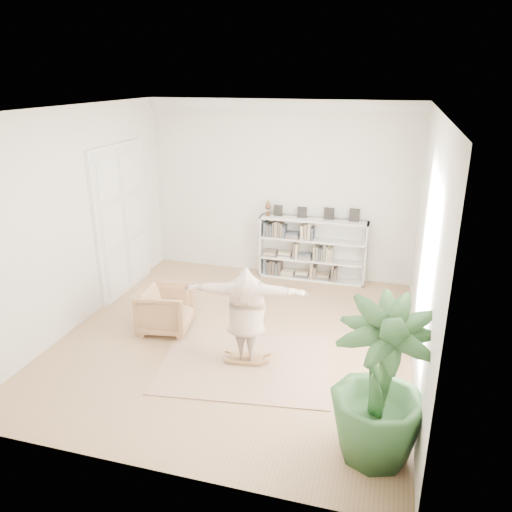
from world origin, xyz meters
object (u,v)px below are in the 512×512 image
at_px(bookshelf, 312,250).
at_px(houseplant, 380,383).
at_px(rocker_board, 247,359).
at_px(person, 246,312).
at_px(armchair, 166,309).

distance_m(bookshelf, houseplant, 5.16).
relative_size(rocker_board, houseplant, 0.27).
height_order(rocker_board, person, person).
height_order(rocker_board, houseplant, houseplant).
xyz_separation_m(bookshelf, person, (-0.37, -3.48, 0.21)).
height_order(armchair, houseplant, houseplant).
bearing_deg(rocker_board, armchair, 151.02).
bearing_deg(houseplant, person, 143.32).
relative_size(bookshelf, rocker_board, 4.31).
bearing_deg(houseplant, rocker_board, 143.32).
bearing_deg(bookshelf, person, -96.09).
height_order(bookshelf, rocker_board, bookshelf).
distance_m(rocker_board, person, 0.78).
bearing_deg(armchair, rocker_board, -120.12).
xyz_separation_m(bookshelf, armchair, (-1.96, -2.85, -0.26)).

